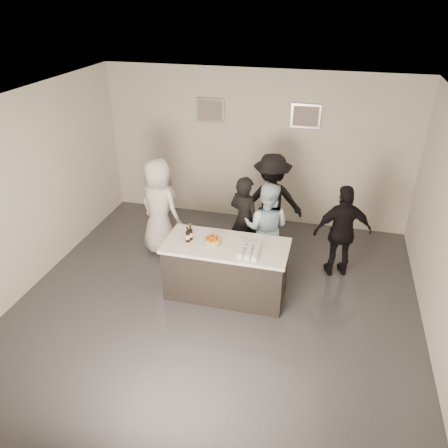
# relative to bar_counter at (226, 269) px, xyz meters

# --- Properties ---
(floor) EXTENTS (6.00, 6.00, 0.00)m
(floor) POSITION_rel_bar_counter_xyz_m (-0.08, -0.34, -0.45)
(floor) COLOR #3D3D42
(floor) RESTS_ON ground
(ceiling) EXTENTS (6.00, 6.00, 0.00)m
(ceiling) POSITION_rel_bar_counter_xyz_m (-0.08, -0.34, 2.55)
(ceiling) COLOR white
(wall_back) EXTENTS (6.00, 0.04, 3.00)m
(wall_back) POSITION_rel_bar_counter_xyz_m (-0.08, 2.66, 1.05)
(wall_back) COLOR beige
(wall_back) RESTS_ON ground
(wall_front) EXTENTS (6.00, 0.04, 3.00)m
(wall_front) POSITION_rel_bar_counter_xyz_m (-0.08, -3.34, 1.05)
(wall_front) COLOR beige
(wall_front) RESTS_ON ground
(wall_left) EXTENTS (0.04, 6.00, 3.00)m
(wall_left) POSITION_rel_bar_counter_xyz_m (-3.08, -0.34, 1.05)
(wall_left) COLOR beige
(wall_left) RESTS_ON ground
(picture_left) EXTENTS (0.54, 0.04, 0.44)m
(picture_left) POSITION_rel_bar_counter_xyz_m (-0.98, 2.63, 1.75)
(picture_left) COLOR #B2B2B7
(picture_left) RESTS_ON wall_back
(picture_right) EXTENTS (0.54, 0.04, 0.44)m
(picture_right) POSITION_rel_bar_counter_xyz_m (0.82, 2.63, 1.75)
(picture_right) COLOR #B2B2B7
(picture_right) RESTS_ON wall_back
(bar_counter) EXTENTS (1.86, 0.86, 0.90)m
(bar_counter) POSITION_rel_bar_counter_xyz_m (0.00, 0.00, 0.00)
(bar_counter) COLOR white
(bar_counter) RESTS_ON ground
(cake) EXTENTS (0.25, 0.25, 0.08)m
(cake) POSITION_rel_bar_counter_xyz_m (-0.20, -0.03, 0.49)
(cake) COLOR #FF9F1A
(cake) RESTS_ON bar_counter
(beer_bottle_a) EXTENTS (0.07, 0.07, 0.26)m
(beer_bottle_a) POSITION_rel_bar_counter_xyz_m (-0.56, 0.01, 0.58)
(beer_bottle_a) COLOR black
(beer_bottle_a) RESTS_ON bar_counter
(beer_bottle_b) EXTENTS (0.07, 0.07, 0.26)m
(beer_bottle_b) POSITION_rel_bar_counter_xyz_m (-0.58, -0.06, 0.58)
(beer_bottle_b) COLOR black
(beer_bottle_b) RESTS_ON bar_counter
(tumbler_cluster) EXTENTS (0.30, 0.40, 0.08)m
(tumbler_cluster) POSITION_rel_bar_counter_xyz_m (0.38, -0.15, 0.49)
(tumbler_cluster) COLOR orange
(tumbler_cluster) RESTS_ON bar_counter
(candles) EXTENTS (0.24, 0.08, 0.01)m
(candles) POSITION_rel_bar_counter_xyz_m (-0.29, -0.31, 0.45)
(candles) COLOR pink
(candles) RESTS_ON bar_counter
(person_main_black) EXTENTS (0.69, 0.59, 1.60)m
(person_main_black) POSITION_rel_bar_counter_xyz_m (0.07, 0.98, 0.35)
(person_main_black) COLOR black
(person_main_black) RESTS_ON ground
(person_main_blue) EXTENTS (0.81, 0.65, 1.58)m
(person_main_blue) POSITION_rel_bar_counter_xyz_m (0.46, 0.85, 0.34)
(person_main_blue) COLOR #B2DBE8
(person_main_blue) RESTS_ON ground
(person_guest_left) EXTENTS (1.01, 0.85, 1.75)m
(person_guest_left) POSITION_rel_bar_counter_xyz_m (-1.45, 0.96, 0.43)
(person_guest_left) COLOR silver
(person_guest_left) RESTS_ON ground
(person_guest_right) EXTENTS (1.01, 0.64, 1.60)m
(person_guest_right) POSITION_rel_bar_counter_xyz_m (1.68, 1.00, 0.35)
(person_guest_right) COLOR black
(person_guest_right) RESTS_ON ground
(person_guest_back) EXTENTS (1.26, 0.90, 1.78)m
(person_guest_back) POSITION_rel_bar_counter_xyz_m (0.41, 1.65, 0.44)
(person_guest_back) COLOR black
(person_guest_back) RESTS_ON ground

